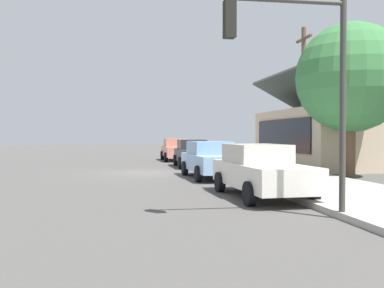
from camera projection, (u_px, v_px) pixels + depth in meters
The scene contains 11 objects.
ground_plane at pixel (147, 173), 21.81m from camera, with size 120.00×120.00×0.00m, color #4C4947.
sidewalk_curb at pixel (256, 170), 22.71m from camera, with size 60.00×4.20×0.16m, color #A3A099.
car_coral at pixel (176, 149), 31.97m from camera, with size 4.45×1.95×1.59m.
car_charcoal at pixel (192, 153), 25.77m from camera, with size 4.42×2.03×1.59m.
car_skyblue at pixel (211, 159), 19.26m from camera, with size 4.83×2.21×1.59m.
car_ivory at pixel (260, 170), 13.37m from camera, with size 4.82×2.17×1.59m.
storefront_building at pixel (344, 136), 26.51m from camera, with size 10.81×8.15×5.57m.
shade_tree at pixel (351, 78), 19.38m from camera, with size 4.82×4.82×6.81m.
traffic_light_main at pixel (298, 62), 9.65m from camera, with size 0.37×2.79×5.20m.
utility_pole_wooden at pixel (303, 96), 23.11m from camera, with size 1.80×0.24×7.50m.
fire_hydrant_red at pixel (221, 160), 24.35m from camera, with size 0.22×0.22×0.71m.
Camera 1 is at (21.85, -1.31, 1.89)m, focal length 41.30 mm.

